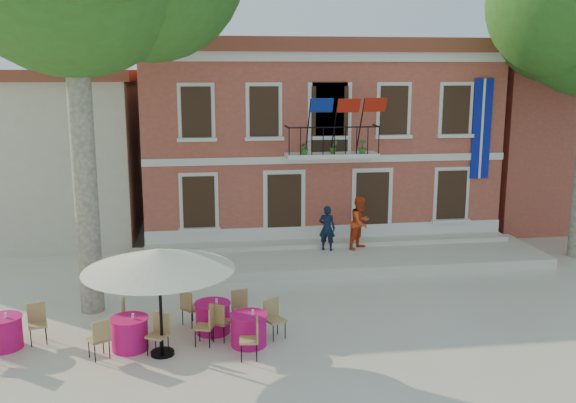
# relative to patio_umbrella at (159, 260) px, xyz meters

# --- Properties ---
(ground) EXTENTS (90.00, 90.00, 0.00)m
(ground) POSITION_rel_patio_umbrella_xyz_m (3.52, 2.12, -2.26)
(ground) COLOR beige
(ground) RESTS_ON ground
(main_building) EXTENTS (13.50, 9.59, 7.50)m
(main_building) POSITION_rel_patio_umbrella_xyz_m (5.52, 12.11, 1.52)
(main_building) COLOR #B65C41
(main_building) RESTS_ON ground
(neighbor_west) EXTENTS (9.40, 9.40, 6.40)m
(neighbor_west) POSITION_rel_patio_umbrella_xyz_m (-5.98, 13.12, 0.96)
(neighbor_west) COLOR beige
(neighbor_west) RESTS_ON ground
(neighbor_east) EXTENTS (9.40, 9.40, 6.40)m
(neighbor_east) POSITION_rel_patio_umbrella_xyz_m (17.52, 13.12, 0.96)
(neighbor_east) COLOR #B65C41
(neighbor_east) RESTS_ON ground
(terrace) EXTENTS (14.00, 3.40, 0.30)m
(terrace) POSITION_rel_patio_umbrella_xyz_m (5.52, 6.52, -2.11)
(terrace) COLOR silver
(terrace) RESTS_ON ground
(patio_umbrella) EXTENTS (3.38, 3.38, 2.52)m
(patio_umbrella) POSITION_rel_patio_umbrella_xyz_m (0.00, 0.00, 0.00)
(patio_umbrella) COLOR black
(patio_umbrella) RESTS_ON ground
(pedestrian_navy) EXTENTS (0.67, 0.57, 1.56)m
(pedestrian_navy) POSITION_rel_patio_umbrella_xyz_m (5.25, 7.00, -1.18)
(pedestrian_navy) COLOR black
(pedestrian_navy) RESTS_ON terrace
(pedestrian_orange) EXTENTS (1.13, 1.11, 1.83)m
(pedestrian_orange) POSITION_rel_patio_umbrella_xyz_m (6.44, 7.07, -1.04)
(pedestrian_orange) COLOR #DD441A
(pedestrian_orange) RESTS_ON terrace
(cafe_table_0) EXTENTS (1.87, 1.64, 0.95)m
(cafe_table_0) POSITION_rel_patio_umbrella_xyz_m (-0.76, 0.40, -1.83)
(cafe_table_0) COLOR #C81267
(cafe_table_0) RESTS_ON ground
(cafe_table_1) EXTENTS (1.87, 1.69, 0.95)m
(cafe_table_1) POSITION_rel_patio_umbrella_xyz_m (2.00, 0.24, -1.83)
(cafe_table_1) COLOR #C81267
(cafe_table_1) RESTS_ON ground
(cafe_table_2) EXTENTS (1.81, 1.81, 0.95)m
(cafe_table_2) POSITION_rel_patio_umbrella_xyz_m (-3.68, 0.88, -1.83)
(cafe_table_2) COLOR #C81267
(cafe_table_2) RESTS_ON ground
(cafe_table_3) EXTENTS (1.79, 1.83, 0.95)m
(cafe_table_3) POSITION_rel_patio_umbrella_xyz_m (1.18, 1.12, -1.83)
(cafe_table_3) COLOR #C81267
(cafe_table_3) RESTS_ON ground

